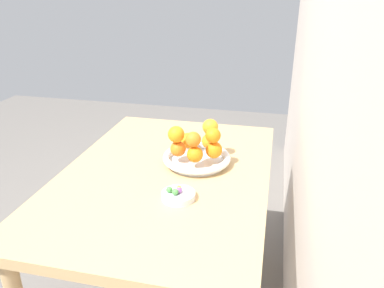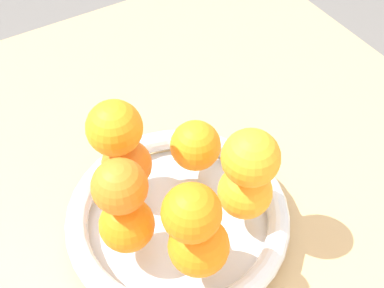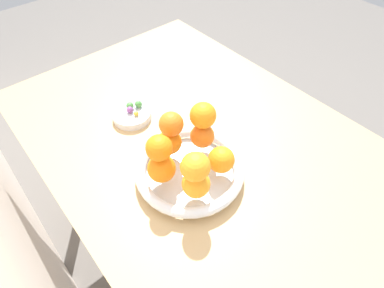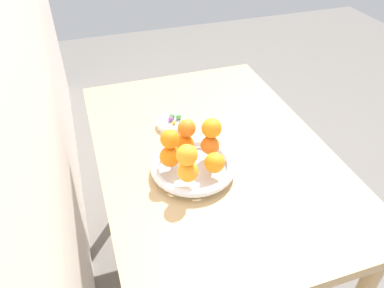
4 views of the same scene
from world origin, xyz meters
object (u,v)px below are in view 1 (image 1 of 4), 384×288
(candy_dish, at_px, (178,196))
(candy_ball_0, at_px, (179,187))
(orange_2, at_px, (195,155))
(orange_8, at_px, (213,135))
(fruit_bowl, at_px, (197,159))
(candy_ball_1, at_px, (169,190))
(candy_ball_3, at_px, (175,192))
(orange_4, at_px, (209,141))
(orange_5, at_px, (193,139))
(orange_7, at_px, (210,127))
(dining_table, at_px, (166,192))
(orange_0, at_px, (188,141))
(orange_3, at_px, (214,150))
(orange_6, at_px, (176,134))
(orange_1, at_px, (178,149))
(candy_ball_2, at_px, (179,190))

(candy_dish, height_order, candy_ball_0, candy_ball_0)
(orange_2, bearing_deg, orange_8, 128.22)
(fruit_bowl, bearing_deg, candy_ball_1, -7.07)
(orange_8, bearing_deg, candy_ball_3, -16.34)
(candy_dish, bearing_deg, orange_2, 176.61)
(orange_8, xyz_separation_m, candy_ball_0, (0.22, -0.07, -0.10))
(orange_4, distance_m, candy_ball_1, 0.34)
(orange_5, height_order, candy_ball_1, orange_5)
(orange_5, bearing_deg, orange_7, 162.96)
(dining_table, xyz_separation_m, candy_ball_3, (0.18, 0.09, 0.12))
(orange_2, xyz_separation_m, orange_8, (-0.05, 0.06, 0.06))
(candy_dish, bearing_deg, candy_ball_3, -23.08)
(dining_table, xyz_separation_m, fruit_bowl, (-0.09, 0.10, 0.11))
(orange_0, relative_size, orange_5, 1.09)
(candy_dish, relative_size, orange_3, 1.73)
(fruit_bowl, bearing_deg, orange_6, -63.44)
(dining_table, height_order, candy_ball_3, candy_ball_3)
(orange_3, height_order, orange_6, orange_6)
(orange_5, xyz_separation_m, orange_6, (-0.03, -0.07, 0.00))
(dining_table, distance_m, orange_2, 0.19)
(orange_6, bearing_deg, orange_2, 69.10)
(fruit_bowl, xyz_separation_m, orange_3, (0.01, 0.07, 0.05))
(orange_1, xyz_separation_m, orange_3, (-0.02, 0.13, 0.00))
(candy_ball_2, bearing_deg, candy_dish, -99.83)
(candy_ball_0, bearing_deg, candy_ball_3, -5.15)
(candy_dish, height_order, orange_1, orange_1)
(orange_8, bearing_deg, candy_dish, -15.91)
(orange_6, xyz_separation_m, orange_8, (-0.02, 0.14, 0.00))
(orange_0, xyz_separation_m, orange_8, (0.07, 0.11, 0.06))
(orange_2, height_order, orange_3, orange_3)
(orange_7, distance_m, orange_8, 0.09)
(orange_7, bearing_deg, orange_3, 20.41)
(dining_table, distance_m, orange_0, 0.22)
(orange_2, height_order, orange_5, orange_5)
(orange_7, height_order, candy_ball_2, orange_7)
(orange_6, bearing_deg, fruit_bowl, 116.56)
(orange_3, xyz_separation_m, candy_ball_3, (0.26, -0.08, -0.04))
(dining_table, height_order, orange_1, orange_1)
(orange_0, bearing_deg, orange_5, 22.81)
(orange_3, relative_size, orange_6, 1.03)
(candy_ball_0, bearing_deg, orange_8, 161.90)
(candy_dish, height_order, candy_ball_3, candy_ball_3)
(orange_3, bearing_deg, dining_table, -64.88)
(orange_7, relative_size, candy_ball_1, 2.94)
(orange_7, height_order, candy_ball_1, orange_7)
(orange_1, bearing_deg, orange_6, -42.15)
(orange_1, distance_m, orange_7, 0.16)
(orange_8, distance_m, candy_ball_3, 0.29)
(dining_table, height_order, orange_7, orange_7)
(orange_1, bearing_deg, orange_7, 132.00)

